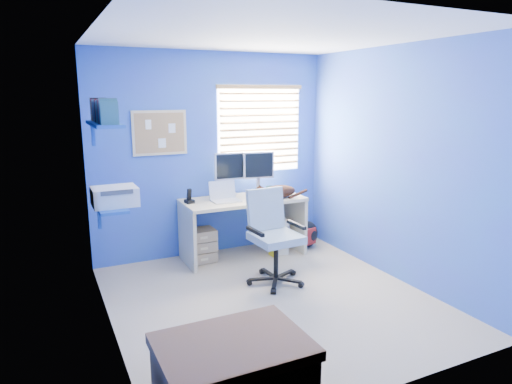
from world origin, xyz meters
name	(u,v)px	position (x,y,z in m)	size (l,w,h in m)	color
floor	(271,299)	(0.00, 0.00, 0.00)	(3.00, 3.20, 0.00)	tan
ceiling	(273,35)	(0.00, 0.00, 2.50)	(3.00, 3.20, 0.00)	white
wall_back	(212,155)	(0.00, 1.60, 1.25)	(3.00, 0.01, 2.50)	blue
wall_front	(390,216)	(0.00, -1.60, 1.25)	(3.00, 0.01, 2.50)	blue
wall_left	(104,190)	(-1.50, 0.00, 1.25)	(0.01, 3.20, 2.50)	blue
wall_right	(395,165)	(1.50, 0.00, 1.25)	(0.01, 3.20, 2.50)	blue
desk	(243,228)	(0.26, 1.26, 0.37)	(1.49, 0.65, 0.74)	beige
laptop	(226,192)	(0.02, 1.20, 0.85)	(0.33, 0.26, 0.22)	silver
monitor_left	(229,174)	(0.20, 1.52, 1.01)	(0.40, 0.12, 0.54)	silver
monitor_right	(258,173)	(0.56, 1.45, 1.01)	(0.40, 0.12, 0.54)	silver
phone	(189,196)	(-0.40, 1.31, 0.82)	(0.09, 0.11, 0.17)	black
mug	(270,190)	(0.68, 1.34, 0.79)	(0.10, 0.09, 0.10)	#295E63
cd_spindle	(277,190)	(0.81, 1.39, 0.78)	(0.13, 0.13, 0.07)	silver
cat	(279,192)	(0.67, 1.10, 0.82)	(0.44, 0.23, 0.16)	black
tower_pc	(276,233)	(0.74, 1.27, 0.23)	(0.19, 0.44, 0.45)	beige
drawer_boxes	(200,245)	(-0.28, 1.31, 0.20)	(0.35, 0.28, 0.41)	tan
yellow_book	(274,247)	(0.60, 1.07, 0.12)	(0.03, 0.17, 0.24)	yellow
backpack	(307,234)	(1.15, 1.19, 0.18)	(0.31, 0.23, 0.36)	black
bed_corner	(233,373)	(-0.93, -1.27, 0.22)	(0.93, 0.66, 0.45)	brown
office_chair	(274,248)	(0.23, 0.39, 0.37)	(0.61, 0.61, 1.00)	black
window_blinds	(260,129)	(0.65, 1.57, 1.55)	(1.15, 0.05, 1.10)	white
corkboard	(160,133)	(-0.65, 1.58, 1.55)	(0.64, 0.02, 0.52)	beige
wall_shelves	(108,154)	(-1.35, 0.75, 1.43)	(0.42, 0.90, 1.05)	#1F52B1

